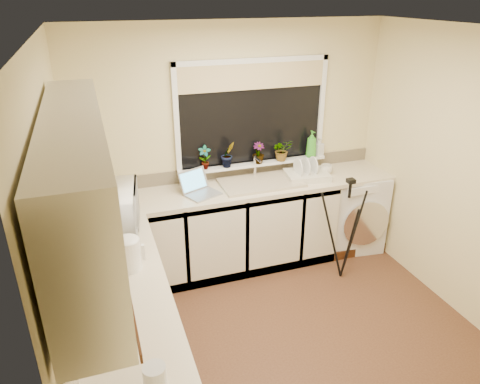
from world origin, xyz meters
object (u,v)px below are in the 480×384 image
glass_jug (155,380)px  dish_rack (307,175)px  steel_jar (110,291)px  plant_a (205,158)px  washing_machine (350,209)px  cup_left (120,345)px  cup_back (326,170)px  plant_c (258,153)px  laptop (199,188)px  plant_d (282,150)px  plant_b (228,154)px  microwave (112,209)px  tripod (346,230)px  soap_bottle_green (311,144)px  kettle (129,255)px  soap_bottle_clear (319,146)px

glass_jug → dish_rack: bearing=49.1°
steel_jar → plant_a: 1.95m
glass_jug → washing_machine: bearing=41.7°
plant_a → cup_left: bearing=-116.1°
cup_back → cup_left: bearing=-140.1°
steel_jar → plant_c: (1.62, 1.62, 0.20)m
laptop → plant_d: size_ratio=1.78×
steel_jar → plant_d: bearing=40.7°
plant_b → plant_c: 0.33m
microwave → plant_c: size_ratio=2.76×
laptop → microwave: microwave is taller
tripod → plant_b: bearing=124.3°
cup_left → washing_machine: bearing=35.7°
washing_machine → plant_d: (-0.78, 0.20, 0.72)m
plant_b → plant_d: 0.59m
steel_jar → soap_bottle_green: bearing=36.0°
plant_a → plant_c: (0.57, -0.01, -0.01)m
glass_jug → cup_back: size_ratio=1.28×
soap_bottle_green → washing_machine: bearing=-24.4°
cup_back → plant_b: bearing=170.5°
dish_rack → soap_bottle_green: bearing=64.2°
kettle → tripod: size_ratio=0.21×
tripod → plant_c: plant_c is taller
laptop → plant_b: bearing=6.9°
plant_b → cup_left: plant_b is taller
glass_jug → kettle: bearing=90.0°
kettle → tripod: 2.22m
steel_jar → soap_bottle_clear: size_ratio=0.65×
laptop → plant_a: plant_a is taller
plant_c → soap_bottle_green: soap_bottle_green is taller
kettle → cup_back: 2.45m
tripod → plant_b: 1.38m
steel_jar → kettle: bearing=63.7°
cup_back → microwave: bearing=-168.1°
dish_rack → microwave: size_ratio=0.72×
plant_a → soap_bottle_green: 1.17m
plant_a → soap_bottle_green: soap_bottle_green is taller
glass_jug → plant_d: 2.99m
laptop → cup_left: bearing=-139.4°
dish_rack → plant_d: 0.37m
plant_a → dish_rack: bearing=-12.6°
microwave → soap_bottle_clear: size_ratio=3.15×
glass_jug → plant_c: (1.46, 2.44, 0.18)m
plant_b → cup_back: bearing=-9.5°
plant_a → plant_b: bearing=-3.7°
microwave → plant_d: bearing=-62.3°
kettle → soap_bottle_clear: bearing=31.5°
washing_machine → dish_rack: bearing=-172.2°
tripod → soap_bottle_clear: 0.99m
washing_machine → plant_d: bearing=172.0°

